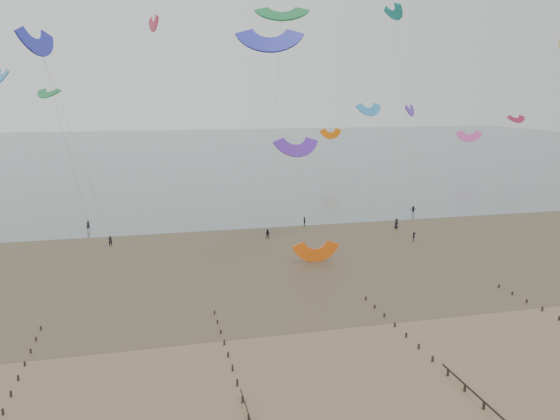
# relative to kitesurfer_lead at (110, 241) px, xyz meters

# --- Properties ---
(ground) EXTENTS (500.00, 500.00, 0.00)m
(ground) POSITION_rel_kitesurfer_lead_xyz_m (26.93, -44.05, -0.86)
(ground) COLOR brown
(ground) RESTS_ON ground
(sea_and_shore) EXTENTS (500.00, 665.00, 0.03)m
(sea_and_shore) POSITION_rel_kitesurfer_lead_xyz_m (22.85, -9.64, -0.85)
(sea_and_shore) COLOR #475654
(sea_and_shore) RESTS_ON ground
(kitesurfer_lead) EXTENTS (0.64, 0.43, 1.71)m
(kitesurfer_lead) POSITION_rel_kitesurfer_lead_xyz_m (0.00, 0.00, 0.00)
(kitesurfer_lead) COLOR black
(kitesurfer_lead) RESTS_ON ground
(kitesurfers) EXTENTS (122.35, 21.87, 1.81)m
(kitesurfers) POSITION_rel_kitesurfer_lead_xyz_m (52.96, 3.51, -0.01)
(kitesurfers) COLOR black
(kitesurfers) RESTS_ON ground
(grounded_kite) EXTENTS (5.86, 4.57, 3.21)m
(grounded_kite) POSITION_rel_kitesurfer_lead_xyz_m (29.70, -16.04, -0.86)
(grounded_kite) COLOR #FF6210
(grounded_kite) RESTS_ON ground
(kites_airborne) EXTENTS (256.28, 114.42, 44.49)m
(kites_airborne) POSITION_rel_kitesurfer_lead_xyz_m (18.52, 42.87, 21.23)
(kites_airborne) COLOR yellow
(kites_airborne) RESTS_ON ground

